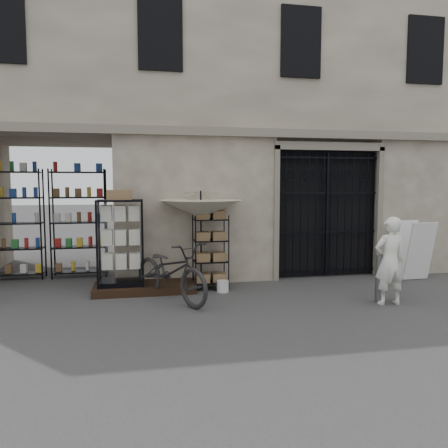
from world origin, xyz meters
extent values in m
plane|color=black|center=(0.00, 0.00, 0.00)|extent=(80.00, 80.00, 0.00)
cube|color=#B3A68F|center=(0.00, 4.00, 4.50)|extent=(14.00, 4.00, 9.00)
cube|color=black|center=(-4.50, 2.80, 1.50)|extent=(3.00, 1.70, 3.00)
cube|color=black|center=(-4.55, 3.30, 1.25)|extent=(2.70, 0.50, 2.50)
cube|color=black|center=(1.75, 2.28, 1.50)|extent=(2.50, 0.06, 3.00)
cube|color=black|center=(1.75, 2.12, 1.45)|extent=(0.05, 0.05, 2.80)
cube|color=black|center=(-2.40, 1.55, 0.07)|extent=(2.00, 0.90, 0.15)
cube|color=black|center=(-2.85, 1.55, 0.20)|extent=(0.95, 0.70, 0.09)
cube|color=silver|center=(-2.79, 1.29, 1.00)|extent=(0.78, 0.19, 1.59)
cube|color=silver|center=(-2.85, 1.55, 0.91)|extent=(0.79, 0.53, 1.32)
cube|color=olive|center=(-2.85, 1.55, 1.90)|extent=(0.54, 0.46, 0.19)
cube|color=black|center=(-1.06, 1.53, 0.77)|extent=(0.79, 0.66, 1.53)
cube|color=olive|center=(-1.06, 1.53, 0.72)|extent=(0.66, 0.54, 1.15)
cylinder|color=black|center=(-1.25, 1.57, 1.01)|extent=(0.04, 0.04, 2.02)
imported|color=beige|center=(-1.25, 1.57, 1.75)|extent=(1.84, 1.86, 1.36)
cylinder|color=silver|center=(-0.86, 1.21, 0.12)|extent=(0.31, 0.31, 0.23)
imported|color=black|center=(-1.93, 0.75, 0.00)|extent=(1.22, 1.34, 2.13)
cylinder|color=slate|center=(1.82, -0.06, 0.43)|extent=(0.21, 0.21, 0.87)
imported|color=white|center=(1.89, -0.25, 0.00)|extent=(0.58, 1.58, 0.38)
cube|color=silver|center=(3.61, 1.32, 0.67)|extent=(0.62, 0.32, 1.30)
cube|color=silver|center=(3.60, 1.72, 0.67)|extent=(0.62, 0.32, 1.30)
camera|label=1|loc=(-2.50, -7.22, 2.16)|focal=35.00mm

